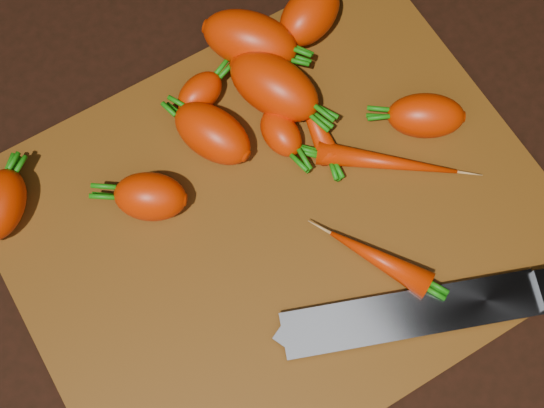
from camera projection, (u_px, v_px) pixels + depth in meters
ground at (277, 224)px, 0.74m from camera, size 2.00×2.00×0.01m
cutting_board at (277, 221)px, 0.73m from camera, size 0.50×0.40×0.01m
carrot_1 at (150, 197)px, 0.71m from camera, size 0.08×0.08×0.05m
carrot_2 at (250, 40)px, 0.76m from camera, size 0.11×0.11×0.06m
carrot_3 at (212, 133)px, 0.73m from camera, size 0.08×0.10×0.05m
carrot_4 at (310, 14)px, 0.77m from camera, size 0.09×0.08×0.05m
carrot_5 at (200, 93)px, 0.75m from camera, size 0.06×0.05×0.03m
carrot_6 at (426, 116)px, 0.74m from camera, size 0.09×0.08×0.04m
carrot_7 at (310, 113)px, 0.75m from camera, size 0.04×0.11×0.02m
carrot_8 at (387, 162)px, 0.73m from camera, size 0.12×0.10×0.02m
carrot_9 at (379, 259)px, 0.70m from camera, size 0.07×0.10×0.03m
carrot_10 at (274, 86)px, 0.74m from camera, size 0.09×0.11×0.06m
carrot_11 at (281, 134)px, 0.74m from camera, size 0.04×0.05×0.03m
knife at (437, 309)px, 0.69m from camera, size 0.37×0.17×0.02m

